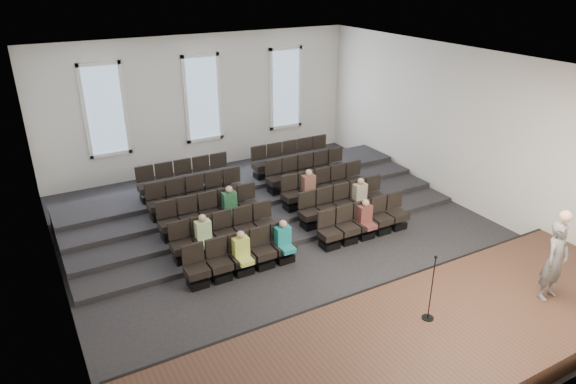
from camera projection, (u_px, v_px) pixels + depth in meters
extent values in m
plane|color=black|center=(296.00, 244.00, 14.46)|extent=(14.00, 14.00, 0.00)
cube|color=white|center=(297.00, 64.00, 12.43)|extent=(12.00, 14.00, 0.02)
cube|color=silver|center=(202.00, 103.00, 19.05)|extent=(12.00, 0.04, 5.00)
cube|color=silver|center=(526.00, 301.00, 7.84)|extent=(12.00, 0.04, 5.00)
cube|color=silver|center=(49.00, 210.00, 10.77)|extent=(0.04, 14.00, 5.00)
cube|color=silver|center=(462.00, 129.00, 16.12)|extent=(0.04, 14.00, 5.00)
cube|color=#41271B|center=(423.00, 344.00, 10.29)|extent=(11.80, 3.60, 0.50)
cube|color=black|center=(369.00, 298.00, 11.70)|extent=(11.80, 0.06, 0.52)
cube|color=black|center=(260.00, 210.00, 16.29)|extent=(11.80, 4.80, 0.15)
cube|color=black|center=(252.00, 202.00, 16.68)|extent=(11.80, 3.75, 0.30)
cube|color=black|center=(246.00, 194.00, 17.06)|extent=(11.80, 2.70, 0.45)
cube|color=black|center=(239.00, 187.00, 17.45)|extent=(11.80, 1.65, 0.60)
cube|color=black|center=(198.00, 282.00, 12.55)|extent=(0.47, 0.43, 0.20)
cube|color=black|center=(197.00, 271.00, 12.43)|extent=(0.55, 0.50, 0.19)
cube|color=black|center=(193.00, 253.00, 12.43)|extent=(0.55, 0.08, 0.50)
cube|color=black|center=(221.00, 276.00, 12.82)|extent=(0.47, 0.43, 0.20)
cube|color=black|center=(220.00, 265.00, 12.69)|extent=(0.55, 0.50, 0.19)
cube|color=black|center=(216.00, 247.00, 12.69)|extent=(0.55, 0.08, 0.50)
cube|color=black|center=(243.00, 269.00, 13.08)|extent=(0.47, 0.43, 0.20)
cube|color=black|center=(242.00, 259.00, 12.96)|extent=(0.55, 0.50, 0.19)
cube|color=black|center=(238.00, 241.00, 12.96)|extent=(0.55, 0.08, 0.50)
cube|color=black|center=(264.00, 263.00, 13.35)|extent=(0.47, 0.43, 0.20)
cube|color=black|center=(263.00, 253.00, 13.23)|extent=(0.55, 0.50, 0.19)
cube|color=black|center=(259.00, 236.00, 13.23)|extent=(0.55, 0.08, 0.50)
cube|color=black|center=(284.00, 257.00, 13.62)|extent=(0.47, 0.43, 0.20)
cube|color=black|center=(284.00, 247.00, 13.49)|extent=(0.55, 0.50, 0.19)
cube|color=black|center=(280.00, 230.00, 13.49)|extent=(0.55, 0.08, 0.50)
cube|color=black|center=(329.00, 244.00, 14.26)|extent=(0.47, 0.43, 0.20)
cube|color=black|center=(330.00, 234.00, 14.14)|extent=(0.55, 0.50, 0.19)
cube|color=black|center=(326.00, 218.00, 14.14)|extent=(0.55, 0.08, 0.50)
cube|color=black|center=(347.00, 239.00, 14.53)|extent=(0.47, 0.43, 0.20)
cube|color=black|center=(348.00, 229.00, 14.40)|extent=(0.55, 0.50, 0.19)
cube|color=black|center=(344.00, 213.00, 14.41)|extent=(0.55, 0.08, 0.50)
cube|color=black|center=(364.00, 234.00, 14.80)|extent=(0.47, 0.43, 0.20)
cube|color=black|center=(365.00, 225.00, 14.67)|extent=(0.55, 0.50, 0.19)
cube|color=black|center=(361.00, 209.00, 14.67)|extent=(0.55, 0.08, 0.50)
cube|color=black|center=(381.00, 229.00, 15.06)|extent=(0.47, 0.43, 0.20)
cube|color=black|center=(381.00, 220.00, 14.94)|extent=(0.55, 0.50, 0.19)
cube|color=black|center=(378.00, 205.00, 14.94)|extent=(0.55, 0.08, 0.50)
cube|color=black|center=(397.00, 225.00, 15.33)|extent=(0.47, 0.43, 0.20)
cube|color=black|center=(397.00, 215.00, 15.20)|extent=(0.55, 0.50, 0.19)
cube|color=black|center=(394.00, 200.00, 15.21)|extent=(0.55, 0.08, 0.50)
cube|color=black|center=(183.00, 257.00, 13.33)|extent=(0.47, 0.43, 0.20)
cube|color=black|center=(182.00, 247.00, 13.20)|extent=(0.55, 0.50, 0.19)
cube|color=black|center=(179.00, 230.00, 13.20)|extent=(0.55, 0.08, 0.50)
cube|color=black|center=(205.00, 252.00, 13.60)|extent=(0.47, 0.43, 0.20)
cube|color=black|center=(205.00, 241.00, 13.47)|extent=(0.55, 0.50, 0.19)
cube|color=black|center=(201.00, 224.00, 13.47)|extent=(0.55, 0.08, 0.50)
cube|color=black|center=(226.00, 246.00, 13.86)|extent=(0.47, 0.43, 0.20)
cube|color=black|center=(226.00, 236.00, 13.74)|extent=(0.55, 0.50, 0.19)
cube|color=black|center=(222.00, 219.00, 13.74)|extent=(0.55, 0.08, 0.50)
cube|color=black|center=(246.00, 241.00, 14.13)|extent=(0.47, 0.43, 0.20)
cube|color=black|center=(246.00, 231.00, 14.00)|extent=(0.55, 0.50, 0.19)
cube|color=black|center=(242.00, 215.00, 14.00)|extent=(0.55, 0.08, 0.50)
cube|color=black|center=(266.00, 236.00, 14.40)|extent=(0.47, 0.43, 0.20)
cube|color=black|center=(266.00, 226.00, 14.27)|extent=(0.55, 0.50, 0.19)
cube|color=black|center=(262.00, 210.00, 14.27)|extent=(0.55, 0.08, 0.50)
cube|color=black|center=(310.00, 224.00, 15.04)|extent=(0.47, 0.43, 0.20)
cube|color=black|center=(310.00, 215.00, 14.91)|extent=(0.55, 0.50, 0.19)
cube|color=black|center=(307.00, 199.00, 14.92)|extent=(0.55, 0.08, 0.50)
cube|color=black|center=(327.00, 220.00, 15.31)|extent=(0.47, 0.43, 0.20)
cube|color=black|center=(327.00, 210.00, 15.18)|extent=(0.55, 0.50, 0.19)
cube|color=black|center=(324.00, 195.00, 15.18)|extent=(0.55, 0.08, 0.50)
cube|color=black|center=(344.00, 215.00, 15.57)|extent=(0.47, 0.43, 0.20)
cube|color=black|center=(344.00, 206.00, 15.45)|extent=(0.55, 0.50, 0.19)
cube|color=black|center=(341.00, 191.00, 15.45)|extent=(0.55, 0.08, 0.50)
cube|color=black|center=(360.00, 211.00, 15.84)|extent=(0.47, 0.43, 0.20)
cube|color=black|center=(360.00, 202.00, 15.72)|extent=(0.55, 0.50, 0.19)
cube|color=black|center=(357.00, 187.00, 15.72)|extent=(0.55, 0.08, 0.50)
cube|color=black|center=(375.00, 207.00, 16.11)|extent=(0.47, 0.43, 0.20)
cube|color=black|center=(376.00, 198.00, 15.98)|extent=(0.55, 0.50, 0.19)
cube|color=black|center=(372.00, 184.00, 15.98)|extent=(0.55, 0.08, 0.50)
cube|color=black|center=(171.00, 235.00, 14.11)|extent=(0.47, 0.42, 0.20)
cube|color=black|center=(170.00, 225.00, 13.98)|extent=(0.55, 0.50, 0.19)
cube|color=black|center=(166.00, 209.00, 13.98)|extent=(0.55, 0.08, 0.50)
cube|color=black|center=(192.00, 230.00, 14.37)|extent=(0.47, 0.42, 0.20)
cube|color=black|center=(191.00, 220.00, 14.25)|extent=(0.55, 0.50, 0.19)
cube|color=black|center=(187.00, 204.00, 14.25)|extent=(0.55, 0.08, 0.50)
cube|color=black|center=(212.00, 225.00, 14.64)|extent=(0.47, 0.42, 0.20)
cube|color=black|center=(211.00, 216.00, 14.51)|extent=(0.55, 0.50, 0.19)
cube|color=black|center=(207.00, 200.00, 14.52)|extent=(0.55, 0.08, 0.50)
cube|color=black|center=(231.00, 221.00, 14.91)|extent=(0.47, 0.42, 0.20)
cube|color=black|center=(231.00, 211.00, 14.78)|extent=(0.55, 0.50, 0.19)
cube|color=black|center=(227.00, 196.00, 14.78)|extent=(0.55, 0.08, 0.50)
cube|color=black|center=(250.00, 216.00, 15.17)|extent=(0.47, 0.42, 0.20)
cube|color=black|center=(249.00, 207.00, 15.05)|extent=(0.55, 0.50, 0.19)
cube|color=black|center=(246.00, 192.00, 15.05)|extent=(0.55, 0.08, 0.50)
cube|color=black|center=(292.00, 206.00, 15.82)|extent=(0.47, 0.42, 0.20)
cube|color=black|center=(292.00, 197.00, 15.69)|extent=(0.55, 0.50, 0.19)
cube|color=black|center=(289.00, 182.00, 15.69)|extent=(0.55, 0.08, 0.50)
cube|color=black|center=(309.00, 202.00, 16.09)|extent=(0.47, 0.42, 0.20)
cube|color=black|center=(309.00, 193.00, 15.96)|extent=(0.55, 0.50, 0.19)
cube|color=black|center=(306.00, 179.00, 15.96)|extent=(0.55, 0.08, 0.50)
cube|color=black|center=(325.00, 198.00, 16.35)|extent=(0.47, 0.42, 0.20)
cube|color=black|center=(325.00, 189.00, 16.23)|extent=(0.55, 0.50, 0.19)
cube|color=black|center=(322.00, 175.00, 16.23)|extent=(0.55, 0.08, 0.50)
cube|color=black|center=(341.00, 194.00, 16.62)|extent=(0.47, 0.42, 0.20)
cube|color=black|center=(341.00, 186.00, 16.49)|extent=(0.55, 0.50, 0.19)
cube|color=black|center=(338.00, 172.00, 16.49)|extent=(0.55, 0.08, 0.50)
cube|color=black|center=(356.00, 191.00, 16.89)|extent=(0.47, 0.42, 0.20)
cube|color=black|center=(356.00, 182.00, 16.76)|extent=(0.55, 0.50, 0.19)
cube|color=black|center=(353.00, 168.00, 16.76)|extent=(0.55, 0.08, 0.50)
cube|color=black|center=(159.00, 216.00, 14.88)|extent=(0.47, 0.42, 0.20)
cube|color=black|center=(158.00, 206.00, 14.76)|extent=(0.55, 0.50, 0.19)
cube|color=black|center=(155.00, 190.00, 14.76)|extent=(0.55, 0.08, 0.50)
cube|color=black|center=(179.00, 211.00, 15.15)|extent=(0.47, 0.42, 0.20)
cube|color=black|center=(178.00, 202.00, 15.03)|extent=(0.55, 0.50, 0.19)
cube|color=black|center=(175.00, 186.00, 15.03)|extent=(0.55, 0.08, 0.50)
cube|color=black|center=(199.00, 207.00, 15.42)|extent=(0.47, 0.42, 0.20)
cube|color=black|center=(198.00, 198.00, 15.29)|extent=(0.55, 0.50, 0.19)
cube|color=black|center=(194.00, 183.00, 15.29)|extent=(0.55, 0.08, 0.50)
cube|color=black|center=(217.00, 203.00, 15.68)|extent=(0.47, 0.42, 0.20)
cube|color=black|center=(217.00, 194.00, 15.56)|extent=(0.55, 0.50, 0.19)
cube|color=black|center=(213.00, 179.00, 15.56)|extent=(0.55, 0.08, 0.50)
cube|color=black|center=(235.00, 199.00, 15.95)|extent=(0.47, 0.42, 0.20)
cube|color=black|center=(235.00, 190.00, 15.83)|extent=(0.55, 0.50, 0.19)
cube|color=black|center=(231.00, 175.00, 15.83)|extent=(0.55, 0.08, 0.50)
cube|color=black|center=(276.00, 190.00, 16.60)|extent=(0.47, 0.42, 0.20)
cube|color=black|center=(276.00, 181.00, 16.47)|extent=(0.55, 0.50, 0.19)
cube|color=black|center=(273.00, 167.00, 16.47)|extent=(0.55, 0.08, 0.50)
cube|color=black|center=(292.00, 186.00, 16.86)|extent=(0.47, 0.42, 0.20)
cube|color=black|center=(292.00, 177.00, 16.74)|extent=(0.55, 0.50, 0.19)
cube|color=black|center=(289.00, 164.00, 16.74)|extent=(0.55, 0.08, 0.50)
cube|color=black|center=(308.00, 183.00, 17.13)|extent=(0.47, 0.42, 0.20)
cube|color=black|center=(308.00, 174.00, 17.00)|extent=(0.55, 0.50, 0.19)
cube|color=black|center=(305.00, 161.00, 17.01)|extent=(0.55, 0.08, 0.50)
cube|color=black|center=(323.00, 179.00, 17.40)|extent=(0.47, 0.42, 0.20)
cube|color=black|center=(323.00, 171.00, 17.27)|extent=(0.55, 0.50, 0.19)
cube|color=black|center=(320.00, 158.00, 17.27)|extent=(0.55, 0.08, 0.50)
cube|color=black|center=(338.00, 176.00, 17.66)|extent=(0.47, 0.42, 0.20)
cube|color=black|center=(338.00, 168.00, 17.54)|extent=(0.55, 0.50, 0.19)
cube|color=black|center=(335.00, 155.00, 17.54)|extent=(0.55, 0.08, 0.50)
cube|color=black|center=(149.00, 198.00, 15.66)|extent=(0.47, 0.42, 0.20)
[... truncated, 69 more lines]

